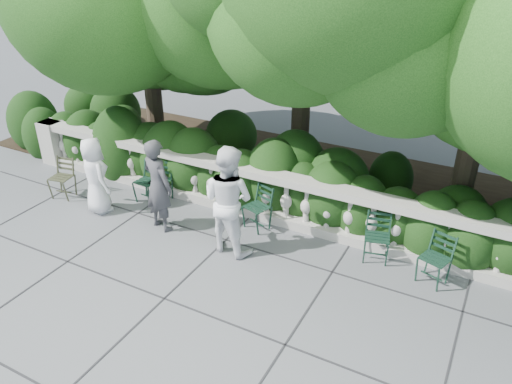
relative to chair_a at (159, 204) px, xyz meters
The scene contains 12 objects.
ground 2.69m from the chair_a, 28.58° to the right, with size 90.00×90.00×0.00m, color #4D4F54.
balustrade 2.46m from the chair_a, 12.31° to the left, with size 12.00×0.44×1.00m.
shrub_hedge 2.92m from the chair_a, 36.02° to the left, with size 15.00×2.60×1.70m, color black, non-canonical shape.
chair_a is the anchor object (origin of this frame).
chair_c 0.31m from the chair_a, 151.61° to the right, with size 0.44×0.48×0.84m, color black, non-canonical shape.
chair_d 2.11m from the chair_a, ahead, with size 0.44×0.48×0.84m, color black, non-canonical shape.
chair_e 5.27m from the chair_a, ahead, with size 0.44×0.48×0.84m, color black, non-canonical shape.
chair_f 4.40m from the chair_a, ahead, with size 0.44×0.48×0.84m, color black, non-canonical shape.
chair_weathered 2.05m from the chair_a, 156.81° to the right, with size 0.44×0.48×0.84m, color black, non-canonical shape.
person_businessman 1.36m from the chair_a, 140.10° to the right, with size 0.74×0.48×1.51m, color white.
person_woman_grey 1.25m from the chair_a, 48.67° to the right, with size 0.64×0.42×1.74m, color #38383D.
person_casual_man 2.35m from the chair_a, 17.95° to the right, with size 0.93×0.72×1.90m, color white.
Camera 1 is at (3.46, -5.52, 4.93)m, focal length 35.00 mm.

